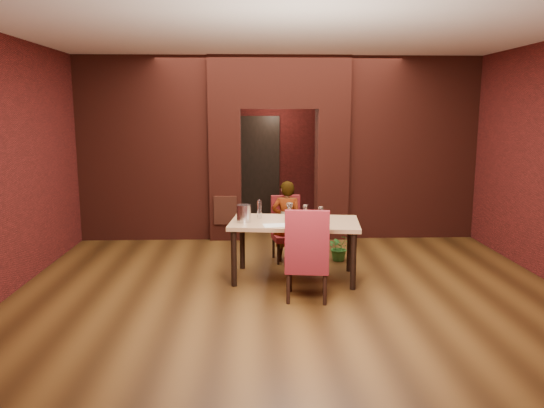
{
  "coord_description": "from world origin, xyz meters",
  "views": [
    {
      "loc": [
        -0.47,
        -7.43,
        2.27
      ],
      "look_at": [
        -0.19,
        0.0,
        0.96
      ],
      "focal_mm": 35.0,
      "sensor_mm": 36.0,
      "label": 1
    }
  ],
  "objects_px": {
    "water_bottle": "(259,209)",
    "chair_near": "(307,253)",
    "chair_far": "(288,229)",
    "potted_plant": "(339,247)",
    "wine_glass_b": "(305,212)",
    "wine_glass_c": "(321,214)",
    "wine_bucket": "(244,213)",
    "dining_table": "(294,250)",
    "wine_glass_a": "(290,211)",
    "person_seated": "(287,221)"
  },
  "relations": [
    {
      "from": "wine_glass_b",
      "to": "wine_glass_c",
      "type": "distance_m",
      "value": 0.27
    },
    {
      "from": "dining_table",
      "to": "person_seated",
      "type": "xyz_separation_m",
      "value": [
        -0.05,
        0.84,
        0.22
      ]
    },
    {
      "from": "dining_table",
      "to": "wine_glass_a",
      "type": "xyz_separation_m",
      "value": [
        -0.06,
        0.09,
        0.52
      ]
    },
    {
      "from": "wine_glass_a",
      "to": "wine_glass_b",
      "type": "distance_m",
      "value": 0.23
    },
    {
      "from": "chair_near",
      "to": "wine_glass_a",
      "type": "xyz_separation_m",
      "value": [
        -0.16,
        0.88,
        0.35
      ]
    },
    {
      "from": "wine_glass_a",
      "to": "potted_plant",
      "type": "xyz_separation_m",
      "value": [
        0.82,
        0.76,
        -0.71
      ]
    },
    {
      "from": "potted_plant",
      "to": "water_bottle",
      "type": "bearing_deg",
      "value": -151.99
    },
    {
      "from": "chair_far",
      "to": "potted_plant",
      "type": "relative_size",
      "value": 2.38
    },
    {
      "from": "chair_near",
      "to": "wine_glass_c",
      "type": "bearing_deg",
      "value": -101.48
    },
    {
      "from": "wine_glass_c",
      "to": "chair_near",
      "type": "bearing_deg",
      "value": -108.69
    },
    {
      "from": "wine_glass_c",
      "to": "wine_bucket",
      "type": "relative_size",
      "value": 0.85
    },
    {
      "from": "wine_glass_c",
      "to": "wine_glass_b",
      "type": "bearing_deg",
      "value": 134.75
    },
    {
      "from": "dining_table",
      "to": "wine_glass_c",
      "type": "distance_m",
      "value": 0.61
    },
    {
      "from": "chair_far",
      "to": "wine_glass_b",
      "type": "bearing_deg",
      "value": -84.65
    },
    {
      "from": "dining_table",
      "to": "wine_bucket",
      "type": "distance_m",
      "value": 0.86
    },
    {
      "from": "chair_near",
      "to": "potted_plant",
      "type": "xyz_separation_m",
      "value": [
        0.67,
        1.64,
        -0.36
      ]
    },
    {
      "from": "dining_table",
      "to": "potted_plant",
      "type": "height_order",
      "value": "dining_table"
    },
    {
      "from": "water_bottle",
      "to": "chair_near",
      "type": "bearing_deg",
      "value": -60.06
    },
    {
      "from": "dining_table",
      "to": "wine_bucket",
      "type": "relative_size",
      "value": 7.36
    },
    {
      "from": "person_seated",
      "to": "potted_plant",
      "type": "bearing_deg",
      "value": -171.62
    },
    {
      "from": "chair_far",
      "to": "wine_bucket",
      "type": "relative_size",
      "value": 4.23
    },
    {
      "from": "chair_far",
      "to": "potted_plant",
      "type": "xyz_separation_m",
      "value": [
        0.79,
        -0.04,
        -0.29
      ]
    },
    {
      "from": "chair_near",
      "to": "wine_bucket",
      "type": "bearing_deg",
      "value": -36.85
    },
    {
      "from": "chair_far",
      "to": "wine_glass_c",
      "type": "relative_size",
      "value": 4.95
    },
    {
      "from": "wine_glass_b",
      "to": "water_bottle",
      "type": "relative_size",
      "value": 0.72
    },
    {
      "from": "dining_table",
      "to": "potted_plant",
      "type": "bearing_deg",
      "value": 55.12
    },
    {
      "from": "chair_far",
      "to": "wine_glass_c",
      "type": "height_order",
      "value": "wine_glass_c"
    },
    {
      "from": "wine_glass_a",
      "to": "wine_bucket",
      "type": "height_order",
      "value": "wine_bucket"
    },
    {
      "from": "dining_table",
      "to": "wine_glass_a",
      "type": "relative_size",
      "value": 7.47
    },
    {
      "from": "person_seated",
      "to": "wine_glass_c",
      "type": "relative_size",
      "value": 6.24
    },
    {
      "from": "chair_far",
      "to": "potted_plant",
      "type": "height_order",
      "value": "chair_far"
    },
    {
      "from": "potted_plant",
      "to": "chair_far",
      "type": "bearing_deg",
      "value": 177.36
    },
    {
      "from": "wine_glass_a",
      "to": "wine_bucket",
      "type": "distance_m",
      "value": 0.63
    },
    {
      "from": "wine_bucket",
      "to": "potted_plant",
      "type": "height_order",
      "value": "wine_bucket"
    },
    {
      "from": "wine_glass_a",
      "to": "wine_bucket",
      "type": "bearing_deg",
      "value": -168.27
    },
    {
      "from": "person_seated",
      "to": "wine_glass_a",
      "type": "bearing_deg",
      "value": 96.71
    },
    {
      "from": "person_seated",
      "to": "wine_glass_a",
      "type": "distance_m",
      "value": 0.8
    },
    {
      "from": "chair_far",
      "to": "wine_bucket",
      "type": "distance_m",
      "value": 1.21
    },
    {
      "from": "dining_table",
      "to": "person_seated",
      "type": "height_order",
      "value": "person_seated"
    },
    {
      "from": "dining_table",
      "to": "chair_near",
      "type": "xyz_separation_m",
      "value": [
        0.09,
        -0.79,
        0.17
      ]
    },
    {
      "from": "chair_near",
      "to": "wine_glass_b",
      "type": "bearing_deg",
      "value": -86.72
    },
    {
      "from": "person_seated",
      "to": "potted_plant",
      "type": "xyz_separation_m",
      "value": [
        0.81,
        0.01,
        -0.41
      ]
    },
    {
      "from": "chair_near",
      "to": "potted_plant",
      "type": "height_order",
      "value": "chair_near"
    },
    {
      "from": "person_seated",
      "to": "wine_glass_a",
      "type": "height_order",
      "value": "person_seated"
    },
    {
      "from": "chair_far",
      "to": "wine_bucket",
      "type": "bearing_deg",
      "value": -134.1
    },
    {
      "from": "dining_table",
      "to": "wine_glass_a",
      "type": "bearing_deg",
      "value": 130.72
    },
    {
      "from": "wine_glass_b",
      "to": "wine_glass_a",
      "type": "bearing_deg",
      "value": -165.6
    },
    {
      "from": "wine_glass_b",
      "to": "potted_plant",
      "type": "height_order",
      "value": "wine_glass_b"
    },
    {
      "from": "potted_plant",
      "to": "wine_bucket",
      "type": "bearing_deg",
      "value": -148.41
    },
    {
      "from": "chair_far",
      "to": "wine_glass_b",
      "type": "distance_m",
      "value": 0.86
    }
  ]
}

